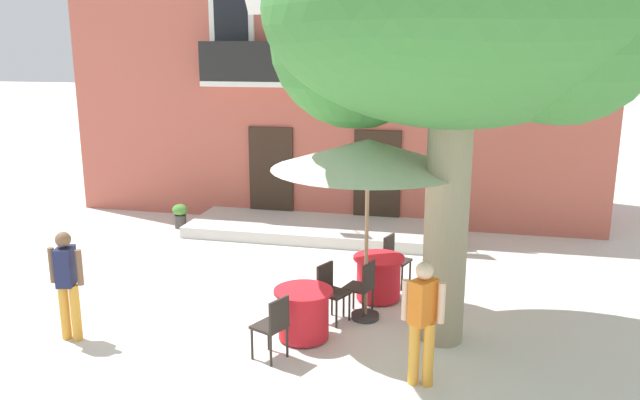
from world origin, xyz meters
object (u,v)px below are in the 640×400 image
Objects in this scene: cafe_chair_near_tree_0 at (394,257)px; cafe_chair_near_tree_1 at (363,285)px; ground_planter_left at (180,215)px; cafe_umbrella at (368,155)px; cafe_chair_middle_0 at (273,324)px; ground_planter_right at (457,230)px; cafe_chair_middle_1 at (330,288)px; pedestrian_mid_plaza at (67,280)px; pedestrian_near_entrance at (423,317)px; cafe_table_middle at (304,313)px; cafe_table_near_tree at (379,277)px; plane_tree at (450,20)px.

cafe_chair_near_tree_1 is (-0.32, -1.47, 0.00)m from cafe_chair_near_tree_0.
cafe_umbrella is at bearing -38.99° from ground_planter_left.
cafe_chair_near_tree_0 and cafe_chair_middle_0 have the same top height.
ground_planter_right is (1.37, 3.95, -0.14)m from cafe_chair_near_tree_1.
cafe_chair_middle_1 is (-0.79, -1.74, 0.00)m from cafe_chair_near_tree_0.
ground_planter_left is 5.91m from pedestrian_mid_plaza.
pedestrian_near_entrance is 5.06m from pedestrian_mid_plaza.
cafe_chair_near_tree_1 is 2.08m from cafe_umbrella.
cafe_chair_middle_1 is at bearing -43.33° from ground_planter_left.
cafe_chair_near_tree_1 is at bearing 119.05° from pedestrian_near_entrance.
cafe_table_middle is at bearing -108.90° from cafe_chair_middle_1.
pedestrian_near_entrance reaches higher than cafe_table_near_tree.
cafe_table_near_tree is 3.43m from ground_planter_right.
pedestrian_near_entrance is (1.76, -0.92, 0.53)m from cafe_table_middle.
cafe_table_near_tree is at bearing -110.84° from ground_planter_right.
cafe_chair_near_tree_1 is 1.22m from cafe_table_middle.
cafe_chair_near_tree_1 is at bearing 23.77° from pedestrian_mid_plaza.
cafe_chair_near_tree_0 and cafe_chair_near_tree_1 have the same top height.
ground_planter_left is 6.39m from ground_planter_right.
cafe_table_middle is at bearing -49.30° from ground_planter_left.
cafe_chair_near_tree_0 is at bearing 102.23° from pedestrian_near_entrance.
cafe_umbrella reaches higher than cafe_table_near_tree.
pedestrian_near_entrance is (-0.32, -5.85, 0.53)m from ground_planter_right.
cafe_chair_middle_1 is at bearing -113.57° from ground_planter_right.
cafe_chair_middle_1 is 3.86m from pedestrian_mid_plaza.
cafe_chair_near_tree_1 is at bearing -38.77° from ground_planter_left.
cafe_chair_near_tree_0 is 2.69m from ground_planter_right.
ground_planter_right is at bearing 87.46° from plane_tree.
plane_tree is 3.78× the size of pedestrian_near_entrance.
cafe_chair_near_tree_0 is at bearing 36.79° from pedestrian_mid_plaza.
plane_tree is 8.75× the size of ground_planter_right.
ground_planter_right is 7.86m from pedestrian_mid_plaza.
cafe_chair_near_tree_1 reaches higher than cafe_table_near_tree.
cafe_chair_near_tree_1 is at bearing 29.67° from cafe_chair_middle_1.
cafe_table_middle reaches higher than ground_planter_right.
cafe_chair_middle_0 is 3.09m from pedestrian_mid_plaza.
ground_planter_left is at bearing 136.67° from cafe_chair_middle_1.
ground_planter_right is at bearing 67.02° from cafe_chair_near_tree_0.
cafe_chair_middle_0 is 0.31× the size of cafe_umbrella.
cafe_chair_middle_0 is 1.29× the size of ground_planter_right.
pedestrian_near_entrance reaches higher than cafe_table_middle.
cafe_table_middle is 1.50× the size of ground_planter_left.
cafe_table_near_tree is 1.00× the size of cafe_table_middle.
cafe_chair_middle_0 is 7.03m from ground_planter_left.
ground_planter_left is at bearing 125.44° from cafe_chair_middle_0.
cafe_table_middle reaches higher than ground_planter_left.
plane_tree is 6.78× the size of cafe_chair_near_tree_1.
ground_planter_right is at bearing 67.69° from cafe_chair_middle_0.
cafe_table_near_tree is 1.92m from cafe_table_middle.
cafe_chair_middle_1 is 2.15m from cafe_umbrella.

